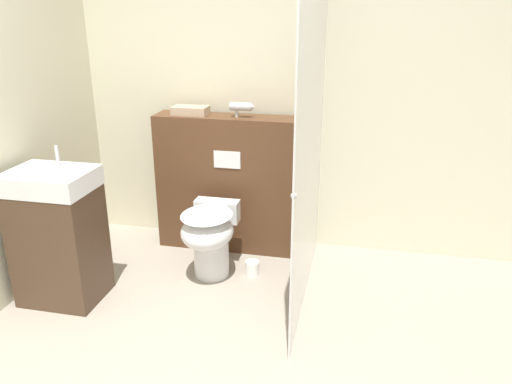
# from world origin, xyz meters

# --- Properties ---
(wall_back) EXTENTS (8.00, 0.06, 2.50)m
(wall_back) POSITION_xyz_m (0.00, 2.04, 1.25)
(wall_back) COLOR beige
(wall_back) RESTS_ON ground_plane
(partition_panel) EXTENTS (1.27, 0.29, 1.15)m
(partition_panel) POSITION_xyz_m (-0.13, 1.81, 0.58)
(partition_panel) COLOR #51331E
(partition_panel) RESTS_ON ground_plane
(shower_glass) EXTENTS (0.04, 1.60, 2.16)m
(shower_glass) POSITION_xyz_m (0.58, 1.20, 1.08)
(shower_glass) COLOR silver
(shower_glass) RESTS_ON ground_plane
(toilet) EXTENTS (0.39, 0.55, 0.55)m
(toilet) POSITION_xyz_m (-0.17, 1.26, 0.34)
(toilet) COLOR white
(toilet) RESTS_ON ground_plane
(sink_vanity) EXTENTS (0.55, 0.43, 1.10)m
(sink_vanity) POSITION_xyz_m (-1.10, 0.75, 0.48)
(sink_vanity) COLOR #473323
(sink_vanity) RESTS_ON ground_plane
(hair_drier) EXTENTS (0.20, 0.07, 0.12)m
(hair_drier) POSITION_xyz_m (-0.03, 1.79, 1.24)
(hair_drier) COLOR #B7B7BC
(hair_drier) RESTS_ON partition_panel
(folded_towel) EXTENTS (0.29, 0.17, 0.07)m
(folded_towel) POSITION_xyz_m (-0.47, 1.81, 1.19)
(folded_towel) COLOR tan
(folded_towel) RESTS_ON partition_panel
(spare_toilet_roll) EXTENTS (0.11, 0.11, 0.11)m
(spare_toilet_roll) POSITION_xyz_m (0.14, 1.35, 0.06)
(spare_toilet_roll) COLOR white
(spare_toilet_roll) RESTS_ON ground_plane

